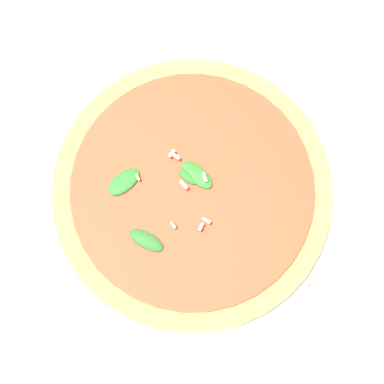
# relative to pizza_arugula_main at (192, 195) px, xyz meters

# --- Properties ---
(ground_plane) EXTENTS (6.00, 6.00, 0.00)m
(ground_plane) POSITION_rel_pizza_arugula_main_xyz_m (0.00, 0.03, -0.02)
(ground_plane) COLOR beige
(pizza_arugula_main) EXTENTS (0.34, 0.34, 0.05)m
(pizza_arugula_main) POSITION_rel_pizza_arugula_main_xyz_m (0.00, 0.00, 0.00)
(pizza_arugula_main) COLOR white
(pizza_arugula_main) RESTS_ON ground_plane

